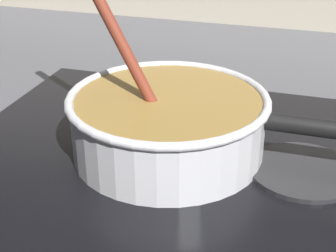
# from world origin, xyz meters

# --- Properties ---
(ground) EXTENTS (2.40, 1.60, 0.04)m
(ground) POSITION_xyz_m (0.00, 0.00, -0.02)
(ground) COLOR #4C4C51
(hob_plate) EXTENTS (0.56, 0.48, 0.01)m
(hob_plate) POSITION_xyz_m (-0.02, 0.12, 0.01)
(hob_plate) COLOR black
(hob_plate) RESTS_ON ground
(burner_ring) EXTENTS (0.18, 0.18, 0.01)m
(burner_ring) POSITION_xyz_m (-0.02, 0.12, 0.02)
(burner_ring) COLOR #592D0C
(burner_ring) RESTS_ON hob_plate
(spare_burner) EXTENTS (0.13, 0.13, 0.01)m
(spare_burner) POSITION_xyz_m (0.16, 0.12, 0.01)
(spare_burner) COLOR #262628
(spare_burner) RESTS_ON hob_plate
(cooking_pan) EXTENTS (0.43, 0.25, 0.28)m
(cooking_pan) POSITION_xyz_m (-0.01, 0.12, 0.06)
(cooking_pan) COLOR silver
(cooking_pan) RESTS_ON hob_plate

